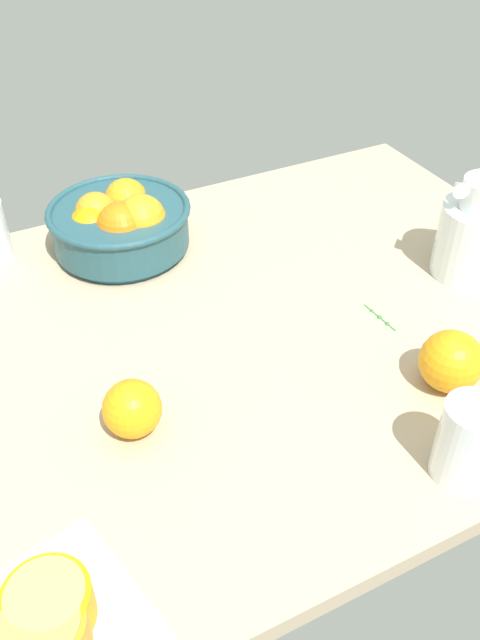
{
  "coord_description": "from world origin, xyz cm",
  "views": [
    {
      "loc": [
        -36.69,
        -71.24,
        66.98
      ],
      "look_at": [
        -2.52,
        -3.67,
        4.78
      ],
      "focal_mm": 37.94,
      "sensor_mm": 36.0,
      "label": 1
    }
  ],
  "objects_px": {
    "juice_pitcher": "(476,240)",
    "juice_glass": "(465,445)",
    "loose_orange_0": "(132,409)",
    "orange_half_1": "(49,605)",
    "loose_orange_1": "(451,361)",
    "orange_half_0": "(43,635)",
    "fruit_bowl": "(121,223)"
  },
  "relations": [
    {
      "from": "orange_half_0",
      "to": "loose_orange_1",
      "type": "relative_size",
      "value": 0.99
    },
    {
      "from": "loose_orange_1",
      "to": "juice_pitcher",
      "type": "bearing_deg",
      "value": 42.43
    },
    {
      "from": "fruit_bowl",
      "to": "orange_half_0",
      "type": "relative_size",
      "value": 2.86
    },
    {
      "from": "loose_orange_0",
      "to": "orange_half_0",
      "type": "bearing_deg",
      "value": -125.84
    },
    {
      "from": "juice_pitcher",
      "to": "orange_half_1",
      "type": "distance_m",
      "value": 0.85
    },
    {
      "from": "orange_half_0",
      "to": "loose_orange_1",
      "type": "xyz_separation_m",
      "value": [
        0.59,
        0.12,
        -0.0
      ]
    },
    {
      "from": "juice_pitcher",
      "to": "juice_glass",
      "type": "distance_m",
      "value": 0.44
    },
    {
      "from": "fruit_bowl",
      "to": "loose_orange_0",
      "type": "height_order",
      "value": "fruit_bowl"
    },
    {
      "from": "orange_half_0",
      "to": "loose_orange_0",
      "type": "relative_size",
      "value": 1.13
    },
    {
      "from": "fruit_bowl",
      "to": "orange_half_1",
      "type": "distance_m",
      "value": 0.69
    },
    {
      "from": "orange_half_0",
      "to": "juice_pitcher",
      "type": "bearing_deg",
      "value": 21.62
    },
    {
      "from": "orange_half_0",
      "to": "fruit_bowl",
      "type": "bearing_deg",
      "value": 65.12
    },
    {
      "from": "orange_half_1",
      "to": "loose_orange_0",
      "type": "xyz_separation_m",
      "value": [
        0.16,
        0.21,
        -0.01
      ]
    },
    {
      "from": "orange_half_1",
      "to": "loose_orange_1",
      "type": "xyz_separation_m",
      "value": [
        0.58,
        0.1,
        -0.0
      ]
    },
    {
      "from": "juice_pitcher",
      "to": "loose_orange_0",
      "type": "height_order",
      "value": "juice_pitcher"
    },
    {
      "from": "orange_half_0",
      "to": "loose_orange_0",
      "type": "height_order",
      "value": "loose_orange_0"
    },
    {
      "from": "juice_pitcher",
      "to": "orange_half_0",
      "type": "distance_m",
      "value": 0.87
    },
    {
      "from": "orange_half_1",
      "to": "loose_orange_1",
      "type": "height_order",
      "value": "loose_orange_1"
    },
    {
      "from": "orange_half_0",
      "to": "loose_orange_0",
      "type": "xyz_separation_m",
      "value": [
        0.17,
        0.24,
        -0.01
      ]
    },
    {
      "from": "juice_pitcher",
      "to": "loose_orange_0",
      "type": "relative_size",
      "value": 2.34
    },
    {
      "from": "juice_pitcher",
      "to": "orange_half_1",
      "type": "bearing_deg",
      "value": -159.7
    },
    {
      "from": "orange_half_1",
      "to": "juice_glass",
      "type": "bearing_deg",
      "value": -3.38
    },
    {
      "from": "juice_glass",
      "to": "orange_half_1",
      "type": "bearing_deg",
      "value": 176.62
    },
    {
      "from": "fruit_bowl",
      "to": "loose_orange_1",
      "type": "relative_size",
      "value": 2.84
    },
    {
      "from": "fruit_bowl",
      "to": "juice_glass",
      "type": "xyz_separation_m",
      "value": [
        0.2,
        -0.65,
        -0.0
      ]
    },
    {
      "from": "orange_half_1",
      "to": "loose_orange_0",
      "type": "relative_size",
      "value": 1.14
    },
    {
      "from": "loose_orange_0",
      "to": "loose_orange_1",
      "type": "bearing_deg",
      "value": -15.81
    },
    {
      "from": "juice_pitcher",
      "to": "orange_half_1",
      "type": "xyz_separation_m",
      "value": [
        -0.79,
        -0.29,
        -0.02
      ]
    },
    {
      "from": "orange_half_1",
      "to": "loose_orange_1",
      "type": "bearing_deg",
      "value": 9.47
    },
    {
      "from": "juice_glass",
      "to": "loose_orange_0",
      "type": "bearing_deg",
      "value": 143.61
    },
    {
      "from": "loose_orange_0",
      "to": "loose_orange_1",
      "type": "distance_m",
      "value": 0.43
    },
    {
      "from": "juice_glass",
      "to": "orange_half_0",
      "type": "xyz_separation_m",
      "value": [
        -0.5,
        0.0,
        -0.0
      ]
    }
  ]
}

